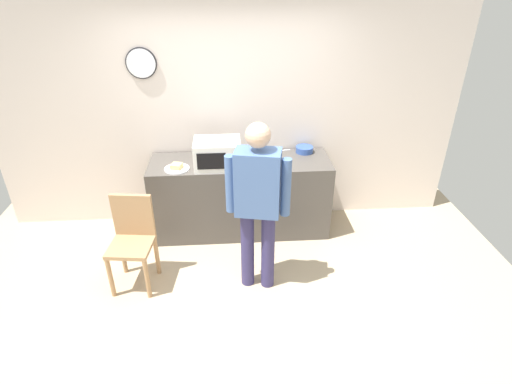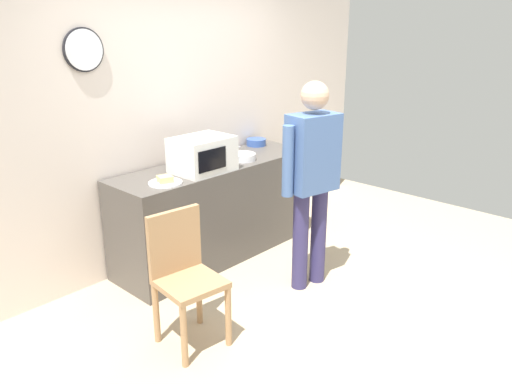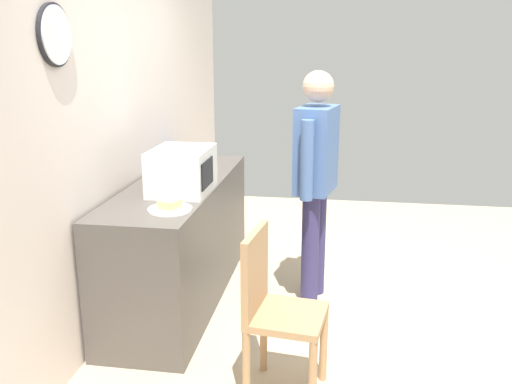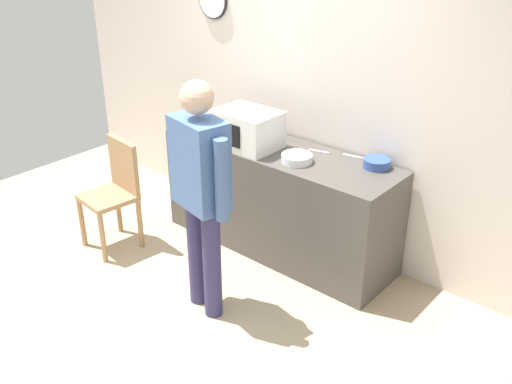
# 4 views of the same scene
# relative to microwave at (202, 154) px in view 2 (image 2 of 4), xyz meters

# --- Properties ---
(ground_plane) EXTENTS (6.00, 6.00, 0.00)m
(ground_plane) POSITION_rel_microwave_xyz_m (0.14, -1.11, -1.06)
(ground_plane) COLOR tan
(back_wall) EXTENTS (5.40, 0.13, 2.60)m
(back_wall) POSITION_rel_microwave_xyz_m (0.14, 0.49, 0.24)
(back_wall) COLOR silver
(back_wall) RESTS_ON ground_plane
(kitchen_counter) EXTENTS (2.04, 0.62, 0.91)m
(kitchen_counter) POSITION_rel_microwave_xyz_m (0.25, 0.11, -0.60)
(kitchen_counter) COLOR #4C4742
(kitchen_counter) RESTS_ON ground_plane
(microwave) EXTENTS (0.50, 0.39, 0.30)m
(microwave) POSITION_rel_microwave_xyz_m (0.00, 0.00, 0.00)
(microwave) COLOR silver
(microwave) RESTS_ON kitchen_counter
(sandwich_plate) EXTENTS (0.27, 0.27, 0.07)m
(sandwich_plate) POSITION_rel_microwave_xyz_m (-0.44, -0.05, -0.13)
(sandwich_plate) COLOR white
(sandwich_plate) RESTS_ON kitchen_counter
(salad_bowl) EXTENTS (0.24, 0.24, 0.06)m
(salad_bowl) POSITION_rel_microwave_xyz_m (0.50, 0.00, -0.12)
(salad_bowl) COLOR white
(salad_bowl) RESTS_ON kitchen_counter
(cereal_bowl) EXTENTS (0.20, 0.20, 0.07)m
(cereal_bowl) POSITION_rel_microwave_xyz_m (1.01, 0.31, -0.11)
(cereal_bowl) COLOR #33519E
(cereal_bowl) RESTS_ON kitchen_counter
(fork_utensil) EXTENTS (0.17, 0.06, 0.01)m
(fork_utensil) POSITION_rel_microwave_xyz_m (0.77, 0.37, -0.15)
(fork_utensil) COLOR silver
(fork_utensil) RESTS_ON kitchen_counter
(spoon_utensil) EXTENTS (0.17, 0.06, 0.01)m
(spoon_utensil) POSITION_rel_microwave_xyz_m (0.51, 0.28, -0.15)
(spoon_utensil) COLOR silver
(spoon_utensil) RESTS_ON kitchen_counter
(person_standing) EXTENTS (0.58, 0.32, 1.72)m
(person_standing) POSITION_rel_microwave_xyz_m (0.37, -0.89, -0.05)
(person_standing) COLOR navy
(person_standing) RESTS_ON ground_plane
(wooden_chair) EXTENTS (0.44, 0.44, 0.94)m
(wooden_chair) POSITION_rel_microwave_xyz_m (-0.84, -0.74, -0.53)
(wooden_chair) COLOR #A87F56
(wooden_chair) RESTS_ON ground_plane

